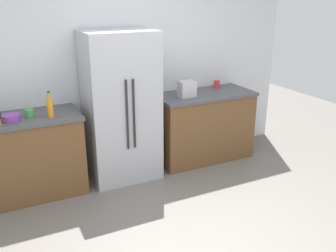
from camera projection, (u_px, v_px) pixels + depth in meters
name	position (u px, v px, depth m)	size (l,w,h in m)	color
ground_plane	(196.00, 246.00, 3.30)	(9.69, 9.69, 0.00)	slate
kitchen_back_panel	(118.00, 62.00, 4.52)	(4.77, 0.10, 2.67)	silver
counter_left	(22.00, 157.00, 3.99)	(1.31, 0.62, 0.91)	brown
counter_right	(203.00, 126.00, 4.94)	(1.30, 0.62, 0.91)	brown
refrigerator	(121.00, 107.00, 4.31)	(0.81, 0.64, 1.76)	#B2B5BA
toaster	(187.00, 89.00, 4.59)	(0.21, 0.15, 0.20)	silver
bottle_b	(50.00, 107.00, 3.81)	(0.06, 0.06, 0.28)	orange
cup_a	(217.00, 84.00, 5.03)	(0.08, 0.08, 0.10)	red
cup_b	(30.00, 113.00, 3.83)	(0.09, 0.09, 0.09)	green
bowl_c	(11.00, 118.00, 3.74)	(0.18, 0.18, 0.06)	purple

